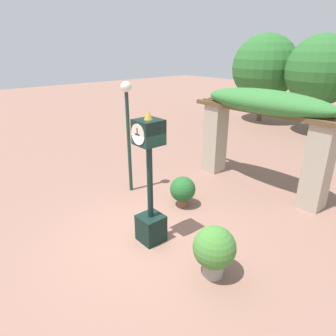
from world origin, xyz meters
TOP-DOWN VIEW (x-y plane):
  - ground_plane at (0.00, 0.00)m, footprint 60.00×60.00m
  - pedestal_clock at (0.10, 0.04)m, footprint 0.52×0.55m
  - pergola at (0.00, 4.25)m, footprint 4.67×1.18m
  - potted_plant_near_left at (1.76, 0.24)m, footprint 0.81×0.81m
  - potted_plant_near_right at (-0.58, 1.65)m, footprint 0.69×0.69m
  - lamp_post at (-2.31, 1.13)m, footprint 0.30×0.30m

SIDE VIEW (x-z plane):
  - ground_plane at x=0.00m, z-range 0.00..0.00m
  - potted_plant_near_right at x=-0.58m, z-range 0.05..0.90m
  - potted_plant_near_left at x=1.76m, z-range 0.07..1.11m
  - pedestal_clock at x=0.10m, z-range -0.16..2.79m
  - pergola at x=0.00m, z-range 0.67..3.64m
  - lamp_post at x=-2.31m, z-range 0.62..3.84m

